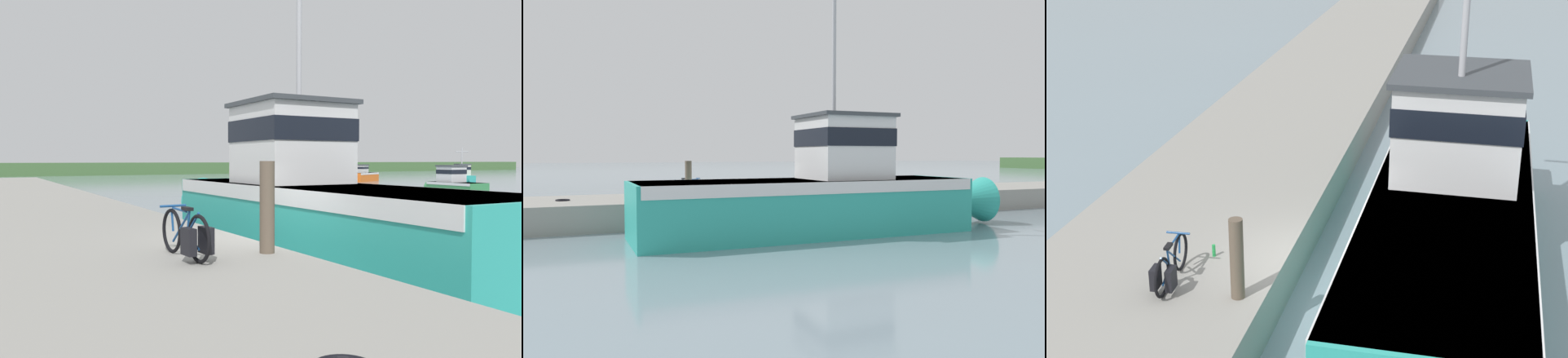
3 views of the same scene
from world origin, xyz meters
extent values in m
plane|color=gray|center=(0.00, 0.00, 0.00)|extent=(320.00, 320.00, 0.00)
cube|color=gray|center=(-3.06, 0.00, 0.49)|extent=(4.88, 80.00, 0.98)
cube|color=teal|center=(2.33, 1.56, 0.93)|extent=(3.25, 11.43, 1.85)
cone|color=teal|center=(2.38, 8.29, 0.93)|extent=(1.78, 2.07, 1.76)
cube|color=white|center=(2.33, 1.56, 1.67)|extent=(3.31, 11.20, 0.37)
cube|color=white|center=(2.34, 2.99, 2.90)|extent=(2.55, 2.57, 2.09)
cube|color=black|center=(2.34, 2.99, 3.27)|extent=(2.60, 2.62, 0.59)
cube|color=#3D4247|center=(2.34, 2.99, 4.01)|extent=(2.75, 2.77, 0.12)
torus|color=black|center=(-2.37, -1.89, 1.34)|extent=(0.10, 0.72, 0.72)
torus|color=black|center=(-2.42, -0.88, 1.34)|extent=(0.10, 0.72, 0.72)
cylinder|color=navy|center=(-2.37, -1.73, 1.26)|extent=(0.06, 0.35, 0.19)
cylinder|color=navy|center=(-2.39, -1.51, 1.44)|extent=(0.04, 0.14, 0.54)
cylinder|color=navy|center=(-2.38, -1.68, 1.52)|extent=(0.06, 0.46, 0.40)
cylinder|color=navy|center=(-2.40, -1.25, 1.43)|extent=(0.07, 0.65, 0.55)
cylinder|color=navy|center=(-2.41, -1.20, 1.70)|extent=(0.07, 0.52, 0.05)
cylinder|color=navy|center=(-2.42, -0.91, 1.51)|extent=(0.04, 0.10, 0.36)
cylinder|color=navy|center=(-2.42, -0.94, 1.74)|extent=(0.44, 0.06, 0.04)
cube|color=black|center=(-2.39, -1.49, 1.74)|extent=(0.11, 0.25, 0.05)
cube|color=black|center=(-2.51, -1.85, 1.30)|extent=(0.14, 0.33, 0.39)
cube|color=black|center=(-2.23, -1.84, 1.30)|extent=(0.14, 0.33, 0.39)
cylinder|color=brown|center=(-1.08, -1.64, 1.72)|extent=(0.24, 0.24, 1.48)
cylinder|color=green|center=(-2.01, -0.25, 1.10)|extent=(0.07, 0.07, 0.24)
camera|label=1|loc=(-5.15, -8.72, 2.47)|focal=35.00mm
camera|label=2|loc=(17.62, -5.89, 2.70)|focal=35.00mm
camera|label=3|loc=(2.83, -13.23, 7.98)|focal=55.00mm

